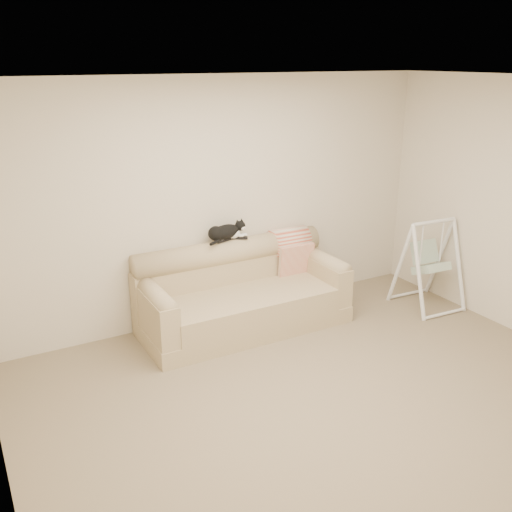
{
  "coord_description": "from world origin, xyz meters",
  "views": [
    {
      "loc": [
        -2.56,
        -3.37,
        2.76
      ],
      "look_at": [
        0.02,
        1.27,
        0.9
      ],
      "focal_mm": 40.0,
      "sensor_mm": 36.0,
      "label": 1
    }
  ],
  "objects_px": {
    "tuxedo_cat": "(226,232)",
    "sofa": "(241,295)",
    "remote_b": "(240,238)",
    "remote_a": "(223,240)",
    "baby_swing": "(429,263)"
  },
  "relations": [
    {
      "from": "tuxedo_cat",
      "to": "baby_swing",
      "type": "xyz_separation_m",
      "value": [
        2.18,
        -0.83,
        -0.48
      ]
    },
    {
      "from": "tuxedo_cat",
      "to": "remote_a",
      "type": "bearing_deg",
      "value": -177.88
    },
    {
      "from": "sofa",
      "to": "baby_swing",
      "type": "height_order",
      "value": "baby_swing"
    },
    {
      "from": "remote_b",
      "to": "tuxedo_cat",
      "type": "height_order",
      "value": "tuxedo_cat"
    },
    {
      "from": "remote_b",
      "to": "remote_a",
      "type": "bearing_deg",
      "value": 178.8
    },
    {
      "from": "tuxedo_cat",
      "to": "baby_swing",
      "type": "relative_size",
      "value": 0.49
    },
    {
      "from": "sofa",
      "to": "remote_a",
      "type": "xyz_separation_m",
      "value": [
        -0.08,
        0.24,
        0.56
      ]
    },
    {
      "from": "tuxedo_cat",
      "to": "baby_swing",
      "type": "height_order",
      "value": "tuxedo_cat"
    },
    {
      "from": "remote_a",
      "to": "baby_swing",
      "type": "distance_m",
      "value": 2.39
    },
    {
      "from": "remote_b",
      "to": "baby_swing",
      "type": "relative_size",
      "value": 0.17
    },
    {
      "from": "sofa",
      "to": "remote_b",
      "type": "bearing_deg",
      "value": 64.44
    },
    {
      "from": "remote_a",
      "to": "sofa",
      "type": "bearing_deg",
      "value": -71.07
    },
    {
      "from": "sofa",
      "to": "remote_b",
      "type": "relative_size",
      "value": 12.6
    },
    {
      "from": "tuxedo_cat",
      "to": "sofa",
      "type": "bearing_deg",
      "value": -77.85
    },
    {
      "from": "sofa",
      "to": "baby_swing",
      "type": "relative_size",
      "value": 2.11
    }
  ]
}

